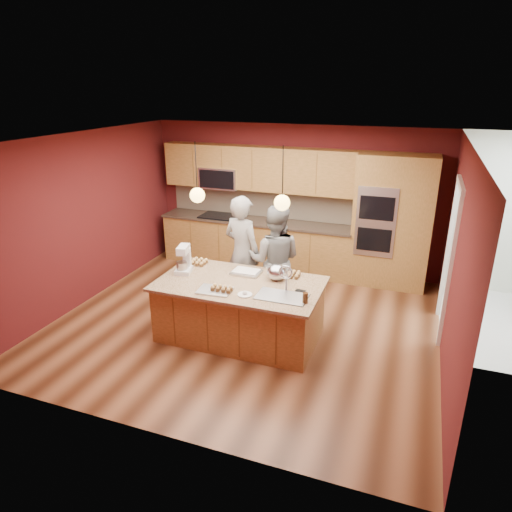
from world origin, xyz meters
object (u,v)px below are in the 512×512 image
at_px(person_left, 242,253).
at_px(mixing_bowl, 277,272).
at_px(island, 241,309).
at_px(stand_mixer, 184,261).
at_px(person_right, 275,260).

relative_size(person_left, mixing_bowl, 6.61).
xyz_separation_m(island, mixing_bowl, (0.43, 0.27, 0.51)).
height_order(person_left, stand_mixer, person_left).
height_order(island, stand_mixer, stand_mixer).
distance_m(person_left, stand_mixer, 1.00).
xyz_separation_m(person_left, stand_mixer, (-0.58, -0.82, 0.09)).
bearing_deg(person_left, island, 128.46).
xyz_separation_m(island, person_right, (0.20, 0.89, 0.43)).
relative_size(person_right, stand_mixer, 4.32).
distance_m(stand_mixer, mixing_bowl, 1.35).
bearing_deg(person_left, mixing_bowl, 159.33).
bearing_deg(person_right, stand_mixer, 26.81).
xyz_separation_m(person_left, mixing_bowl, (0.75, -0.61, 0.03)).
xyz_separation_m(person_right, stand_mixer, (-1.11, -0.82, 0.14)).
bearing_deg(island, person_right, 77.12).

